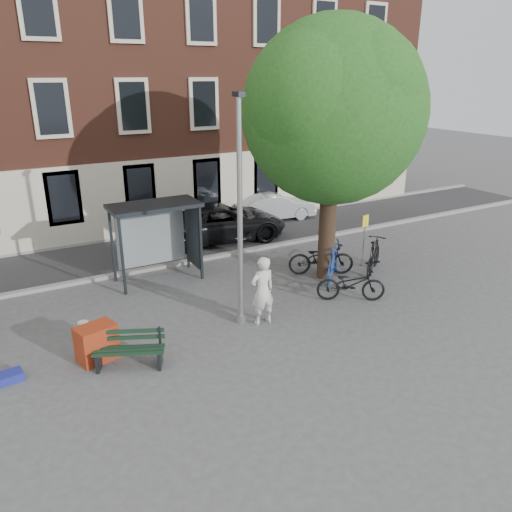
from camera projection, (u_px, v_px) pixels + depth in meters
The scene contains 20 objects.
ground at pixel (241, 322), 13.89m from camera, with size 90.00×90.00×0.00m, color #4C4C4F.
road at pixel (159, 249), 19.62m from camera, with size 40.00×4.00×0.01m, color #28282B.
curb_near at pixel (177, 264), 17.97m from camera, with size 40.00×0.25×0.12m, color gray.
curb_far at pixel (143, 234), 21.24m from camera, with size 40.00×0.25×0.12m, color gray.
building_row at pixel (104, 61), 22.12m from camera, with size 30.00×8.00×14.00m, color brown.
lamppost at pixel (240, 226), 12.93m from camera, with size 0.28×0.35×6.11m.
tree_right at pixel (336, 105), 14.93m from camera, with size 5.76×5.60×8.20m.
bus_shelter at pixel (166, 222), 16.31m from camera, with size 2.85×1.45×2.62m.
painter at pixel (262, 291), 13.52m from camera, with size 0.71×0.47×1.95m, color silver.
bench at pixel (129, 351), 11.70m from camera, with size 1.71×1.14×0.84m.
bike_a at pixel (321, 258), 17.00m from camera, with size 0.78×2.22×1.17m, color black.
bike_b at pixel (333, 262), 16.60m from camera, with size 0.55×1.96×1.18m, color #1A4092.
bike_c at pixel (351, 284), 15.04m from camera, with size 0.72×2.06×1.08m, color black.
bike_d at pixel (374, 255), 17.13m from camera, with size 0.59×2.07×1.25m, color black.
car_dark at pixel (221, 222), 20.51m from camera, with size 2.49×5.39×1.50m, color black.
car_silver at pixel (274, 206), 23.38m from camera, with size 1.34×3.83×1.26m, color #B2B6BA.
red_stand at pixel (97, 343), 11.93m from camera, with size 0.90×0.60×0.90m, color maroon.
blue_crate at pixel (10, 377), 11.21m from camera, with size 0.55×0.40×0.20m, color navy.
bucket_b at pixel (84, 328), 13.18m from camera, with size 0.28×0.28×0.36m, color silver.
notice_sign at pixel (365, 229), 17.57m from camera, with size 0.32×0.10×1.86m.
Camera 1 is at (-5.70, -11.02, 6.53)m, focal length 35.00 mm.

